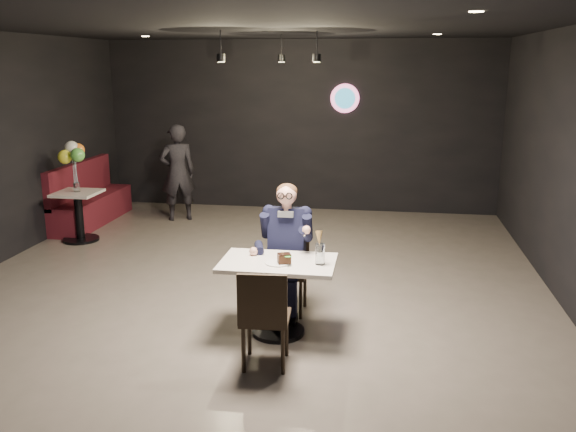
% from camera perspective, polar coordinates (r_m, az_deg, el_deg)
% --- Properties ---
extents(floor, '(9.00, 9.00, 0.00)m').
position_cam_1_polar(floor, '(6.99, -4.16, -7.71)').
color(floor, '#6D635B').
rests_on(floor, ground).
extents(wall_sign, '(0.50, 0.06, 0.50)m').
position_cam_1_polar(wall_sign, '(10.82, 5.35, 10.91)').
color(wall_sign, pink).
rests_on(wall_sign, floor).
extents(pendant_lights, '(1.40, 1.20, 0.36)m').
position_cam_1_polar(pendant_lights, '(8.45, -1.33, 16.05)').
color(pendant_lights, black).
rests_on(pendant_lights, floor).
extents(main_table, '(1.10, 0.70, 0.75)m').
position_cam_1_polar(main_table, '(5.99, -0.93, -7.63)').
color(main_table, white).
rests_on(main_table, floor).
extents(chair_far, '(0.42, 0.46, 0.92)m').
position_cam_1_polar(chair_far, '(6.47, -0.09, -5.15)').
color(chair_far, black).
rests_on(chair_far, floor).
extents(chair_near, '(0.45, 0.49, 0.92)m').
position_cam_1_polar(chair_near, '(5.38, -2.13, -9.29)').
color(chair_near, black).
rests_on(chair_near, floor).
extents(seated_man, '(0.60, 0.80, 1.44)m').
position_cam_1_polar(seated_man, '(6.39, -0.09, -2.95)').
color(seated_man, black).
rests_on(seated_man, floor).
extents(dessert_plate, '(0.24, 0.24, 0.01)m').
position_cam_1_polar(dessert_plate, '(5.79, -0.96, -4.41)').
color(dessert_plate, white).
rests_on(dessert_plate, main_table).
extents(cake_slice, '(0.14, 0.13, 0.08)m').
position_cam_1_polar(cake_slice, '(5.75, -0.36, -4.02)').
color(cake_slice, black).
rests_on(cake_slice, dessert_plate).
extents(mint_leaf, '(0.06, 0.04, 0.01)m').
position_cam_1_polar(mint_leaf, '(5.69, -0.01, -3.82)').
color(mint_leaf, green).
rests_on(mint_leaf, cake_slice).
extents(sundae_glass, '(0.09, 0.09, 0.20)m').
position_cam_1_polar(sundae_glass, '(5.75, 3.02, -3.57)').
color(sundae_glass, silver).
rests_on(sundae_glass, main_table).
extents(wafer_cone, '(0.09, 0.09, 0.14)m').
position_cam_1_polar(wafer_cone, '(5.71, 2.94, -2.10)').
color(wafer_cone, tan).
rests_on(wafer_cone, sundae_glass).
extents(booth_bench, '(0.51, 2.03, 1.01)m').
position_cam_1_polar(booth_bench, '(10.57, -17.95, 2.04)').
color(booth_bench, '#4C1018').
rests_on(booth_bench, floor).
extents(side_table, '(0.61, 0.61, 0.76)m').
position_cam_1_polar(side_table, '(9.60, -18.96, 0.01)').
color(side_table, white).
rests_on(side_table, floor).
extents(balloon_vase, '(0.09, 0.09, 0.14)m').
position_cam_1_polar(balloon_vase, '(9.51, -19.16, 2.56)').
color(balloon_vase, silver).
rests_on(balloon_vase, side_table).
extents(balloon_bunch, '(0.37, 0.37, 0.61)m').
position_cam_1_polar(balloon_bunch, '(9.44, -19.35, 4.87)').
color(balloon_bunch, '#F6F533').
rests_on(balloon_bunch, balloon_vase).
extents(passerby, '(0.70, 0.62, 1.62)m').
position_cam_1_polar(passerby, '(10.40, -10.28, 4.01)').
color(passerby, black).
rests_on(passerby, floor).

